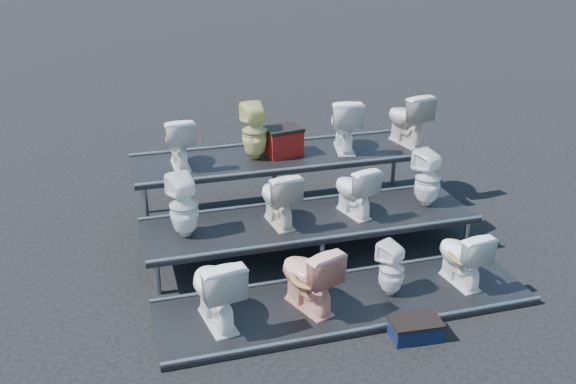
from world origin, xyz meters
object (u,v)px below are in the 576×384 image
object	(u,v)px
toilet_4	(184,206)
step_stool	(415,330)
toilet_0	(215,288)
toilet_7	(428,178)
toilet_8	(178,141)
red_crate	(282,143)
toilet_6	(354,189)
toilet_5	(279,197)
toilet_10	(344,124)
toilet_1	(308,276)
toilet_2	(392,269)
toilet_9	(254,131)
toilet_11	(407,118)
toilet_3	(462,256)

from	to	relation	value
toilet_4	step_stool	distance (m)	3.00
toilet_0	toilet_7	distance (m)	3.34
toilet_8	red_crate	xyz separation A→B (m)	(1.46, 0.04, -0.17)
toilet_4	toilet_8	bearing A→B (deg)	-107.64
toilet_6	toilet_7	size ratio (longest dim) A/B	0.91
toilet_5	toilet_10	xyz separation A→B (m)	(1.34, 1.30, 0.43)
toilet_1	toilet_2	bearing A→B (deg)	159.91
toilet_2	toilet_6	bearing A→B (deg)	-116.52
red_crate	toilet_1	bearing A→B (deg)	-110.44
toilet_6	toilet_8	size ratio (longest dim) A/B	0.97
red_crate	toilet_0	bearing A→B (deg)	-129.67
toilet_9	step_stool	xyz separation A→B (m)	(0.87, -3.36, -1.16)
toilet_9	toilet_10	distance (m)	1.33
toilet_8	toilet_11	xyz separation A→B (m)	(3.36, 0.00, 0.04)
toilet_7	toilet_8	size ratio (longest dim) A/B	1.07
toilet_5	step_stool	bearing A→B (deg)	107.23
toilet_1	toilet_2	world-z (taller)	toilet_1
toilet_4	toilet_7	distance (m)	3.19
toilet_5	toilet_9	bearing A→B (deg)	-96.73
toilet_1	red_crate	xyz separation A→B (m)	(0.45, 2.64, 0.59)
toilet_3	toilet_4	bearing A→B (deg)	-29.90
toilet_5	toilet_11	distance (m)	2.70
toilet_9	toilet_10	world-z (taller)	toilet_9
toilet_2	toilet_5	distance (m)	1.67
toilet_2	red_crate	size ratio (longest dim) A/B	1.28
red_crate	toilet_11	bearing A→B (deg)	-11.83
toilet_10	toilet_1	bearing A→B (deg)	74.85
toilet_10	step_stool	xyz separation A→B (m)	(-0.45, -3.36, -1.16)
toilet_0	toilet_3	xyz separation A→B (m)	(2.86, 0.00, -0.06)
toilet_1	toilet_6	xyz separation A→B (m)	(1.02, 1.30, 0.35)
toilet_2	red_crate	bearing A→B (deg)	-103.22
toilet_0	toilet_5	world-z (taller)	toilet_5
toilet_4	toilet_7	size ratio (longest dim) A/B	1.03
toilet_11	red_crate	distance (m)	1.92
toilet_0	step_stool	bearing A→B (deg)	149.60
toilet_8	step_stool	distance (m)	4.03
toilet_6	step_stool	size ratio (longest dim) A/B	1.36
toilet_7	toilet_11	xyz separation A→B (m)	(0.30, 1.30, 0.42)
toilet_11	toilet_2	bearing A→B (deg)	52.35
toilet_2	toilet_3	size ratio (longest dim) A/B	0.90
toilet_8	red_crate	world-z (taller)	toilet_8
toilet_6	red_crate	xyz separation A→B (m)	(-0.57, 1.34, 0.24)
toilet_11	toilet_7	bearing A→B (deg)	67.19
toilet_3	toilet_11	world-z (taller)	toilet_11
step_stool	red_crate	bearing A→B (deg)	101.80
toilet_6	toilet_11	xyz separation A→B (m)	(1.33, 1.30, 0.45)
toilet_6	toilet_3	bearing A→B (deg)	109.29
toilet_4	toilet_5	distance (m)	1.16
toilet_0	toilet_4	xyz separation A→B (m)	(-0.13, 1.30, 0.38)
toilet_3	toilet_1	bearing A→B (deg)	-6.36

